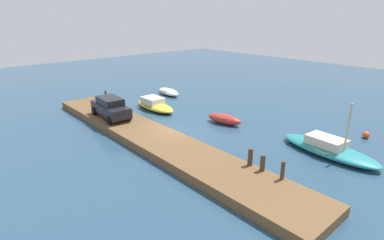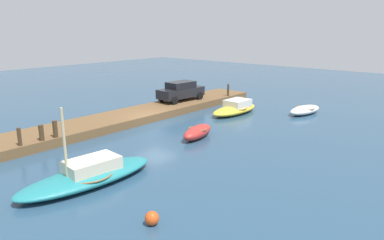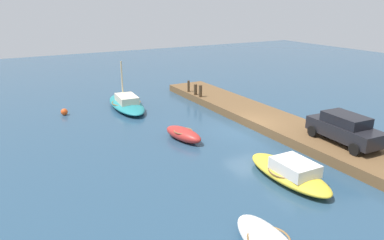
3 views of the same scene
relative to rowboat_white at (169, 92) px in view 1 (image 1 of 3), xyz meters
The scene contains 12 objects.
ground_plane 11.93m from the rowboat_white, 34.35° to the right, with size 84.00×84.00×0.00m, color navy.
dock_platform 13.22m from the rowboat_white, 41.82° to the right, with size 24.92×3.41×0.56m, color brown.
rowboat_white is the anchor object (origin of this frame).
dinghy_red 10.70m from the rowboat_white, 12.43° to the right, with size 3.12×1.67×0.77m.
sailboat_teal 18.74m from the rowboat_white, ahead, with size 6.50×2.61×3.56m.
motorboat_yellow 5.49m from the rowboat_white, 50.73° to the right, with size 5.04×1.99×1.08m.
mooring_post_west 7.40m from the rowboat_white, 89.23° to the right, with size 0.19×0.19×1.07m, color #47331E.
mooring_post_mid_west 18.56m from the rowboat_white, 23.38° to the right, with size 0.27×0.27×0.98m, color #47331E.
mooring_post_mid_east 19.31m from the rowboat_white, 22.42° to the right, with size 0.26×0.26×0.89m, color #47331E.
mooring_post_east 20.43m from the rowboat_white, 21.14° to the right, with size 0.20×0.20×0.98m, color #47331E.
parked_car 10.27m from the rowboat_white, 63.64° to the right, with size 4.34×2.08×1.63m.
marker_buoy 19.43m from the rowboat_white, ahead, with size 0.50×0.50×0.50m, color #E54C19.
Camera 1 is at (16.42, -12.98, 8.40)m, focal length 28.83 mm.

